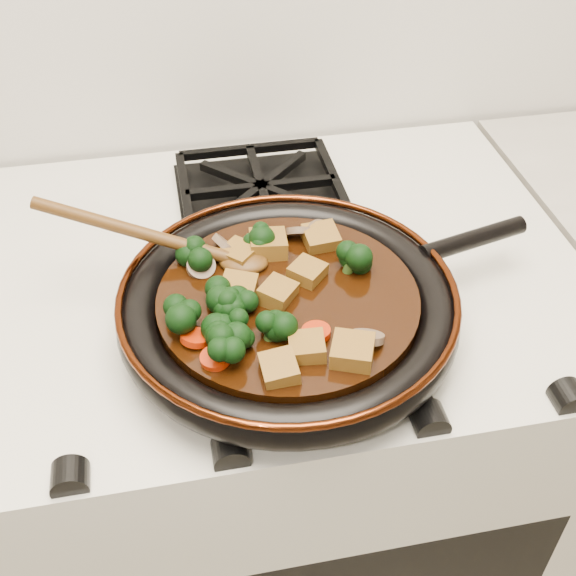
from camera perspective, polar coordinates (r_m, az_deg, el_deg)
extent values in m
cube|color=beige|center=(1.25, -0.49, -14.13)|extent=(0.76, 0.60, 0.90)
cylinder|color=black|center=(0.80, 0.00, -2.00)|extent=(0.34, 0.34, 0.01)
torus|color=black|center=(0.79, 0.00, -1.52)|extent=(0.37, 0.37, 0.04)
torus|color=#451B09|center=(0.78, 0.00, -0.39)|extent=(0.37, 0.37, 0.01)
cylinder|color=black|center=(0.88, 14.43, 3.77)|extent=(0.14, 0.05, 0.02)
cylinder|color=black|center=(0.79, 0.00, -1.15)|extent=(0.28, 0.28, 0.02)
cube|color=brown|center=(0.78, -3.94, -0.08)|extent=(0.05, 0.05, 0.02)
cube|color=brown|center=(0.71, 5.12, -5.05)|extent=(0.05, 0.05, 0.02)
cube|color=brown|center=(0.80, 1.53, 1.22)|extent=(0.05, 0.05, 0.02)
cube|color=brown|center=(0.77, -0.84, -0.45)|extent=(0.05, 0.05, 0.03)
cube|color=brown|center=(0.84, 2.62, 3.93)|extent=(0.04, 0.04, 0.03)
cube|color=brown|center=(0.71, 1.52, -4.75)|extent=(0.04, 0.04, 0.02)
cube|color=brown|center=(0.83, -1.58, 3.44)|extent=(0.05, 0.05, 0.03)
cube|color=brown|center=(0.69, -0.67, -6.42)|extent=(0.04, 0.04, 0.02)
cube|color=brown|center=(0.82, -3.87, 2.64)|extent=(0.05, 0.05, 0.02)
cylinder|color=#AB2104|center=(0.73, -7.32, -3.92)|extent=(0.03, 0.03, 0.02)
cylinder|color=#AB2104|center=(0.73, 2.23, -3.50)|extent=(0.03, 0.03, 0.01)
cylinder|color=#AB2104|center=(0.71, -5.75, -5.52)|extent=(0.03, 0.03, 0.01)
cylinder|color=#AB2104|center=(0.72, 4.63, -4.47)|extent=(0.03, 0.03, 0.02)
cylinder|color=brown|center=(0.85, 2.47, 4.21)|extent=(0.05, 0.05, 0.03)
cylinder|color=brown|center=(0.73, 6.27, -3.88)|extent=(0.05, 0.05, 0.02)
cylinder|color=brown|center=(0.86, 0.96, 4.44)|extent=(0.04, 0.04, 0.03)
cylinder|color=brown|center=(0.84, -4.89, 3.33)|extent=(0.04, 0.05, 0.03)
cylinder|color=brown|center=(0.81, -6.89, 1.71)|extent=(0.04, 0.04, 0.02)
ellipsoid|color=#4E2F10|center=(0.82, -3.54, 2.07)|extent=(0.07, 0.06, 0.02)
cylinder|color=#4E2F10|center=(0.83, -11.69, 4.33)|extent=(0.02, 0.02, 0.24)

